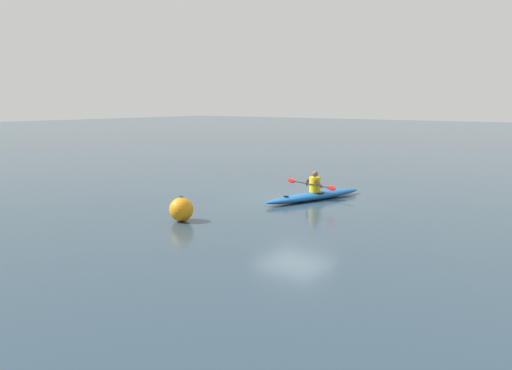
% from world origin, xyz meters
% --- Properties ---
extents(ground_plane, '(160.00, 160.00, 0.00)m').
position_xyz_m(ground_plane, '(0.00, 0.00, 0.00)').
color(ground_plane, '#283D4C').
extents(kayak, '(1.75, 4.36, 0.28)m').
position_xyz_m(kayak, '(-0.73, -0.09, 0.14)').
color(kayak, '#1959A5').
rests_on(kayak, ground).
extents(kayaker, '(2.36, 0.73, 0.74)m').
position_xyz_m(kayaker, '(-0.73, -0.08, 0.59)').
color(kayaker, yellow).
rests_on(kayaker, kayak).
extents(mooring_buoy_orange_mid, '(0.70, 0.70, 0.74)m').
position_xyz_m(mooring_buoy_orange_mid, '(0.63, 5.08, 0.35)').
color(mooring_buoy_orange_mid, orange).
rests_on(mooring_buoy_orange_mid, ground).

